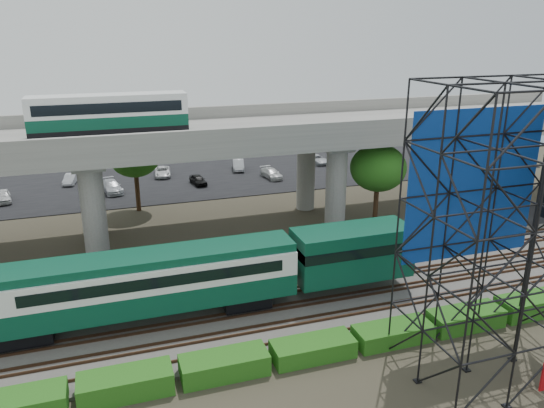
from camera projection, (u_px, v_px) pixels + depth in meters
name	position (u px, v px, depth m)	size (l,w,h in m)	color
ground	(271.00, 321.00, 32.91)	(140.00, 140.00, 0.00)	#474233
ballast_bed	(262.00, 304.00, 34.68)	(90.00, 12.00, 0.20)	slate
service_road	(230.00, 255.00, 42.35)	(90.00, 5.00, 0.08)	black
parking_lot	(183.00, 179.00, 63.52)	(90.00, 18.00, 0.08)	black
harbor_water	(160.00, 143.00, 83.34)	(140.00, 40.00, 0.03)	#475F75
rail_tracks	(262.00, 302.00, 34.62)	(90.00, 9.52, 0.16)	#472D1E
commuter_train	(175.00, 278.00, 32.16)	(29.30, 3.06, 4.30)	black
overpass	(205.00, 141.00, 44.54)	(80.00, 12.00, 12.40)	#9E9B93
scaffold_tower	(509.00, 237.00, 26.27)	(9.36, 6.36, 15.00)	black
hedge_strip	(313.00, 348.00, 29.16)	(34.60, 1.80, 1.20)	#1D5A14
trees	(158.00, 175.00, 44.32)	(40.94, 16.94, 7.69)	#382314
suv	(136.00, 263.00, 39.03)	(2.58, 5.60, 1.56)	black
parked_cars	(182.00, 175.00, 62.79)	(39.72, 9.51, 1.29)	silver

